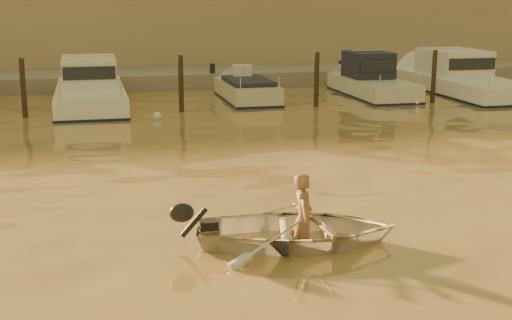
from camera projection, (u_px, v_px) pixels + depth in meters
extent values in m
plane|color=olive|center=(299.00, 237.00, 12.21)|extent=(160.00, 160.00, 0.00)
imported|color=silver|center=(297.00, 230.00, 11.87)|extent=(3.73, 2.99, 0.69)
imported|color=#8F6647|center=(304.00, 218.00, 11.82)|extent=(0.46, 0.61, 1.50)
cylinder|color=brown|center=(313.00, 219.00, 11.83)|extent=(0.08, 2.10, 0.13)
cylinder|color=olive|center=(301.00, 219.00, 11.82)|extent=(0.82, 1.98, 0.13)
cylinder|color=#2D2319|center=(24.00, 91.00, 23.85)|extent=(0.18, 0.18, 2.20)
cylinder|color=#2D2319|center=(181.00, 86.00, 25.04)|extent=(0.18, 0.18, 2.20)
cylinder|color=#2D2319|center=(317.00, 82.00, 26.16)|extent=(0.18, 0.18, 2.20)
cylinder|color=#2D2319|center=(434.00, 79.00, 27.21)|extent=(0.18, 0.18, 2.20)
sphere|color=silver|center=(157.00, 116.00, 23.64)|extent=(0.30, 0.30, 0.30)
sphere|color=#C78617|center=(265.00, 105.00, 26.03)|extent=(0.30, 0.30, 0.30)
sphere|color=white|center=(416.00, 102.00, 26.81)|extent=(0.30, 0.30, 0.30)
cube|color=gray|center=(164.00, 82.00, 32.55)|extent=(52.00, 4.00, 1.00)
cube|color=#9E8466|center=(151.00, 27.00, 37.25)|extent=(46.00, 7.00, 4.80)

